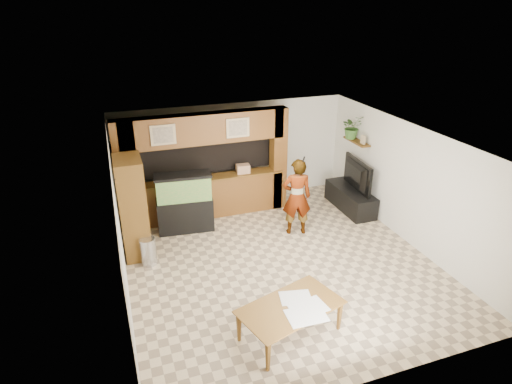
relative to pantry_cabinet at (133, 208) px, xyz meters
name	(u,v)px	position (x,y,z in m)	size (l,w,h in m)	color
floor	(279,261)	(2.70, -1.31, -1.07)	(6.50, 6.50, 0.00)	#CAB38C
ceiling	(282,141)	(2.70, -1.31, 1.53)	(6.50, 6.50, 0.00)	white
wall_back	(233,153)	(2.70, 1.94, 0.23)	(6.00, 6.00, 0.00)	silver
wall_left	(120,230)	(-0.30, -1.31, 0.23)	(6.50, 6.50, 0.00)	silver
wall_right	(409,185)	(5.70, -1.31, 0.23)	(6.50, 6.50, 0.00)	silver
partition	(202,165)	(1.75, 1.32, 0.25)	(4.20, 0.99, 2.60)	brown
wall_clock	(114,177)	(-0.27, -0.31, 0.83)	(0.05, 0.25, 0.25)	black
wall_shelf	(357,141)	(5.55, 0.64, 0.63)	(0.25, 0.90, 0.04)	brown
pantry_cabinet	(133,208)	(0.00, 0.00, 0.00)	(0.53, 0.87, 2.13)	brown
trash_can	(148,251)	(0.17, -0.51, -0.77)	(0.32, 0.32, 0.58)	#B2B2B7
aquarium	(185,203)	(1.16, 0.64, -0.38)	(1.26, 0.47, 1.40)	black
tv_stand	(350,199)	(5.35, 0.35, -0.79)	(0.60, 1.64, 0.55)	black
television	(353,175)	(5.35, 0.35, -0.14)	(1.33, 0.17, 0.76)	black
photo_frame	(363,140)	(5.55, 0.36, 0.76)	(0.03, 0.16, 0.21)	tan
potted_plant	(352,127)	(5.52, 0.85, 0.95)	(0.54, 0.47, 0.60)	#376327
person	(297,197)	(3.52, -0.32, -0.16)	(0.66, 0.43, 1.80)	#948151
microphone	(304,159)	(3.57, -0.48, 0.78)	(0.03, 0.03, 0.15)	black
dining_table	(291,322)	(2.08, -3.37, -0.78)	(1.62, 0.90, 0.57)	brown
newspaper_a	(309,308)	(2.32, -3.46, -0.49)	(0.56, 0.41, 0.01)	silver
newspaper_b	(306,315)	(2.21, -3.61, -0.49)	(0.60, 0.43, 0.01)	silver
newspaper_c	(296,298)	(2.23, -3.17, -0.49)	(0.50, 0.36, 0.01)	silver
counter_box	(243,169)	(2.72, 1.14, 0.08)	(0.32, 0.21, 0.21)	#AB7E5D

